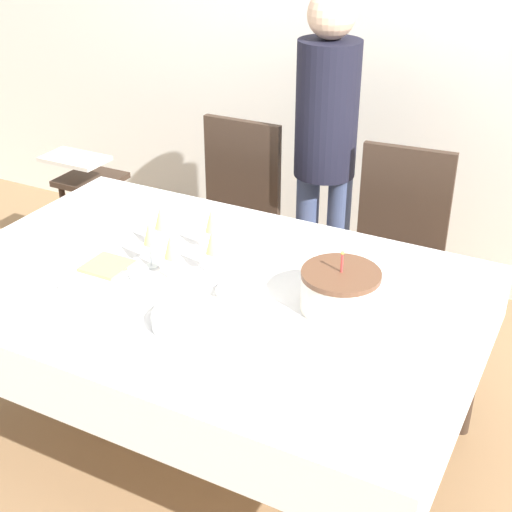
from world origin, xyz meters
TOP-DOWN VIEW (x-y plane):
  - ground_plane at (0.00, 0.00)m, footprint 12.00×12.00m
  - wall_back at (0.00, 1.68)m, footprint 8.00×0.05m
  - dining_table at (0.00, 0.00)m, footprint 1.86×1.22m
  - dining_chair_far_left at (-0.41, 0.93)m, footprint 0.42×0.42m
  - dining_chair_far_right at (0.41, 0.93)m, footprint 0.45×0.45m
  - birthday_cake at (0.47, 0.06)m, footprint 0.26×0.26m
  - champagne_tray at (-0.13, 0.06)m, footprint 0.38×0.38m
  - plate_stack_main at (0.10, -0.24)m, footprint 0.24×0.24m
  - plate_stack_dessert at (0.16, -0.03)m, footprint 0.17×0.17m
  - cake_knife at (0.59, -0.17)m, footprint 0.28×0.15m
  - fork_pile at (-0.32, -0.26)m, footprint 0.18×0.09m
  - napkin_pile at (-0.37, -0.07)m, footprint 0.15×0.15m
  - person_standing at (0.00, 1.06)m, footprint 0.28×0.28m
  - high_chair at (-1.27, 0.90)m, footprint 0.33×0.35m

SIDE VIEW (x-z plane):
  - ground_plane at x=0.00m, z-range 0.00..0.00m
  - high_chair at x=-1.27m, z-range 0.13..0.84m
  - dining_chair_far_left at x=-0.41m, z-range 0.05..1.02m
  - dining_chair_far_right at x=0.41m, z-range 0.05..1.02m
  - dining_table at x=0.00m, z-range 0.27..1.01m
  - cake_knife at x=0.59m, z-range 0.74..0.75m
  - napkin_pile at x=-0.37m, z-range 0.74..0.75m
  - fork_pile at x=-0.32m, z-range 0.74..0.76m
  - plate_stack_dessert at x=0.16m, z-range 0.74..0.77m
  - plate_stack_main at x=0.10m, z-range 0.74..0.78m
  - champagne_tray at x=-0.13m, z-range 0.72..0.90m
  - birthday_cake at x=0.47m, z-range 0.70..0.92m
  - person_standing at x=0.00m, z-range 0.16..1.73m
  - wall_back at x=0.00m, z-range 0.00..2.70m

